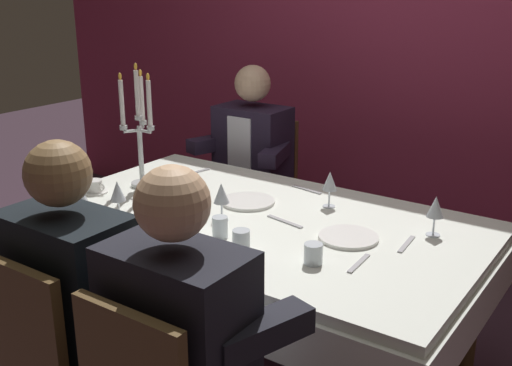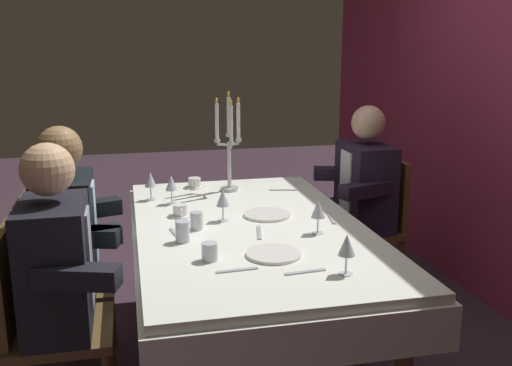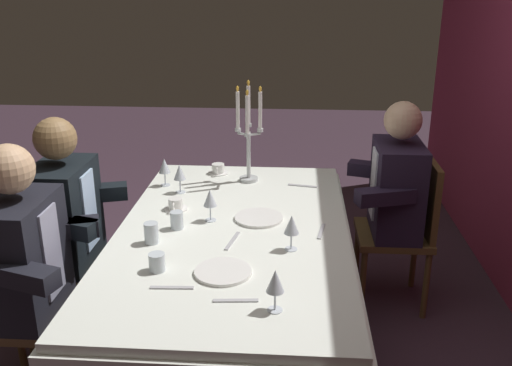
{
  "view_description": "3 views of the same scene",
  "coord_description": "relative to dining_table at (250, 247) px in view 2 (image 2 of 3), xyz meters",
  "views": [
    {
      "loc": [
        1.41,
        -2.03,
        1.7
      ],
      "look_at": [
        -0.03,
        0.04,
        0.87
      ],
      "focal_mm": 43.47,
      "sensor_mm": 36.0,
      "label": 1
    },
    {
      "loc": [
        2.66,
        -0.57,
        1.62
      ],
      "look_at": [
        -0.02,
        0.03,
        0.95
      ],
      "focal_mm": 40.57,
      "sensor_mm": 36.0,
      "label": 2
    },
    {
      "loc": [
        2.46,
        0.29,
        1.87
      ],
      "look_at": [
        -0.06,
        0.11,
        0.96
      ],
      "focal_mm": 39.67,
      "sensor_mm": 36.0,
      "label": 3
    }
  ],
  "objects": [
    {
      "name": "water_tumbler_0",
      "position": [
        0.18,
        -0.35,
        0.17
      ],
      "size": [
        0.06,
        0.06,
        0.1
      ],
      "primitive_type": "cylinder",
      "color": "silver",
      "rests_on": "dining_table"
    },
    {
      "name": "water_tumbler_2",
      "position": [
        0.43,
        -0.26,
        0.16
      ],
      "size": [
        0.07,
        0.07,
        0.08
      ],
      "primitive_type": "cylinder",
      "color": "silver",
      "rests_on": "dining_table"
    },
    {
      "name": "coffee_cup_0",
      "position": [
        -0.22,
        -0.32,
        0.15
      ],
      "size": [
        0.13,
        0.12,
        0.06
      ],
      "color": "white",
      "rests_on": "dining_table"
    },
    {
      "name": "seated_diner_0",
      "position": [
        -0.63,
        0.89,
        0.11
      ],
      "size": [
        0.63,
        0.48,
        1.24
      ],
      "color": "brown",
      "rests_on": "ground_plane"
    },
    {
      "name": "knife_4",
      "position": [
        0.14,
        0.01,
        0.12
      ],
      "size": [
        0.19,
        0.05,
        0.01
      ],
      "primitive_type": "cube",
      "rotation": [
        0.0,
        0.0,
        -0.2
      ],
      "color": "#B7B7BC",
      "rests_on": "dining_table"
    },
    {
      "name": "water_tumbler_1",
      "position": [
        0.02,
        -0.27,
        0.16
      ],
      "size": [
        0.06,
        0.06,
        0.09
      ],
      "primitive_type": "cylinder",
      "color": "silver",
      "rests_on": "dining_table"
    },
    {
      "name": "wine_glass_1",
      "position": [
        0.69,
        0.23,
        0.24
      ],
      "size": [
        0.07,
        0.07,
        0.16
      ],
      "color": "silver",
      "rests_on": "dining_table"
    },
    {
      "name": "spoon_1",
      "position": [
        0.64,
        0.08,
        0.12
      ],
      "size": [
        0.03,
        0.17,
        0.01
      ],
      "primitive_type": "cube",
      "rotation": [
        0.0,
        0.0,
        1.66
      ],
      "color": "#B7B7BC",
      "rests_on": "dining_table"
    },
    {
      "name": "dinner_plate_1",
      "position": [
        -0.12,
        0.12,
        0.13
      ],
      "size": [
        0.24,
        0.24,
        0.01
      ],
      "primitive_type": "cylinder",
      "color": "white",
      "rests_on": "dining_table"
    },
    {
      "name": "fork_3",
      "position": [
        -0.61,
        0.34,
        0.12
      ],
      "size": [
        0.05,
        0.17,
        0.01
      ],
      "primitive_type": "cube",
      "rotation": [
        0.0,
        0.0,
        1.38
      ],
      "color": "#B7B7BC",
      "rests_on": "dining_table"
    },
    {
      "name": "wine_glass_2",
      "position": [
        -0.46,
        -0.34,
        0.24
      ],
      "size": [
        0.07,
        0.07,
        0.16
      ],
      "color": "silver",
      "rests_on": "dining_table"
    },
    {
      "name": "candelabra",
      "position": [
        -0.69,
        0.02,
        0.39
      ],
      "size": [
        0.15,
        0.17,
        0.6
      ],
      "color": "silver",
      "rests_on": "dining_table"
    },
    {
      "name": "spoon_0",
      "position": [
        0.57,
        -0.17,
        0.12
      ],
      "size": [
        0.03,
        0.17,
        0.01
      ],
      "primitive_type": "cube",
      "rotation": [
        0.0,
        0.0,
        1.62
      ],
      "color": "#B7B7BC",
      "rests_on": "dining_table"
    },
    {
      "name": "wine_glass_4",
      "position": [
        -0.09,
        -0.12,
        0.23
      ],
      "size": [
        0.07,
        0.07,
        0.16
      ],
      "color": "silver",
      "rests_on": "dining_table"
    },
    {
      "name": "coffee_cup_1",
      "position": [
        -0.81,
        -0.18,
        0.15
      ],
      "size": [
        0.13,
        0.12,
        0.06
      ],
      "color": "white",
      "rests_on": "dining_table"
    },
    {
      "name": "wine_glass_0",
      "position": [
        -0.57,
        -0.45,
        0.23
      ],
      "size": [
        0.07,
        0.07,
        0.16
      ],
      "color": "silver",
      "rests_on": "dining_table"
    },
    {
      "name": "seated_diner_2",
      "position": [
        0.34,
        -0.89,
        0.11
      ],
      "size": [
        0.63,
        0.48,
        1.24
      ],
      "color": "brown",
      "rests_on": "ground_plane"
    },
    {
      "name": "dinner_plate_0",
      "position": [
        0.44,
        0.01,
        0.13
      ],
      "size": [
        0.24,
        0.24,
        0.01
      ],
      "primitive_type": "cylinder",
      "color": "white",
      "rests_on": "dining_table"
    },
    {
      "name": "wine_glass_3",
      "position": [
        0.2,
        0.28,
        0.23
      ],
      "size": [
        0.07,
        0.07,
        0.16
      ],
      "color": "silver",
      "rests_on": "dining_table"
    },
    {
      "name": "fork_2",
      "position": [
        0.01,
        0.42,
        0.12
      ],
      "size": [
        0.17,
        0.05,
        0.01
      ],
      "primitive_type": "cube",
      "rotation": [
        0.0,
        0.0,
        -0.17
      ],
      "color": "#B7B7BC",
      "rests_on": "dining_table"
    },
    {
      "name": "dining_table",
      "position": [
        0.0,
        0.0,
        0.0
      ],
      "size": [
        1.94,
        1.14,
        0.74
      ],
      "color": "white",
      "rests_on": "ground_plane"
    },
    {
      "name": "ground_plane",
      "position": [
        0.0,
        0.0,
        -0.62
      ],
      "size": [
        12.0,
        12.0,
        0.0
      ],
      "primitive_type": "plane",
      "color": "#3B2834"
    },
    {
      "name": "fork_5",
      "position": [
        0.07,
        -0.37,
        0.12
      ],
      "size": [
        0.17,
        0.05,
        0.01
      ],
      "primitive_type": "cube",
      "rotation": [
        0.0,
        0.0,
        0.17
      ],
      "color": "#B7B7BC",
      "rests_on": "dining_table"
    },
    {
      "name": "seated_diner_1",
      "position": [
        -0.13,
        -0.89,
        0.11
      ],
      "size": [
        0.63,
        0.48,
        1.24
      ],
      "color": "brown",
      "rests_on": "ground_plane"
    }
  ]
}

